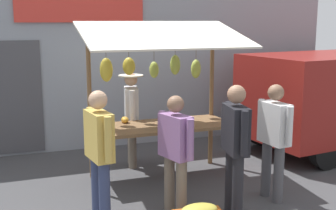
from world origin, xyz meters
The scene contains 8 objects.
ground_plane centered at (0.00, 0.00, 0.00)m, with size 40.00×40.00×0.00m, color #424244.
street_backdrop centered at (0.06, -2.20, 1.70)m, with size 9.00×0.30×3.40m.
market_stall centered at (0.02, -0.04, 1.55)m, with size 2.50×1.46×2.50m.
vendor_with_sunhat centered at (0.29, -0.75, 0.96)m, with size 0.42×0.68×1.63m.
shopper_in_striped_shirt centered at (-0.41, 1.66, 1.01)m, with size 0.30×0.72×1.72m.
shopper_in_grey_tee centered at (0.30, 1.41, 0.91)m, with size 0.34×0.66×1.59m.
shopper_with_shopping_bag centered at (-1.19, 1.36, 0.96)m, with size 0.27×0.70×1.65m.
shopper_with_ponytail centered at (1.25, 1.29, 0.98)m, with size 0.29×0.71×1.69m.
Camera 1 is at (2.26, 6.51, 2.51)m, focal length 47.62 mm.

